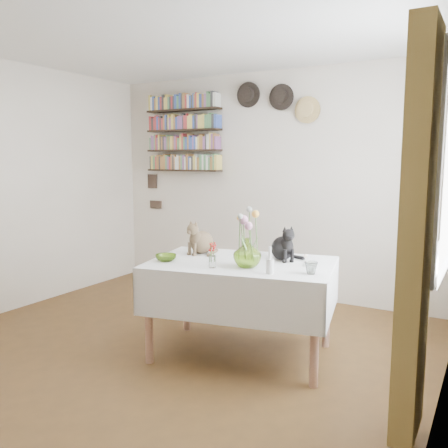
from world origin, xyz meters
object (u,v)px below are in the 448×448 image
Objects in this scene: tabby_cat at (202,236)px; black_cat at (283,242)px; dining_table at (242,285)px; bookshelf_unit at (184,134)px; flower_vase at (247,253)px.

black_cat is at bearing 20.72° from tabby_cat.
tabby_cat is (-0.45, 0.13, 0.33)m from dining_table.
tabby_cat is 1.02× the size of black_cat.
flower_vase is at bearing -44.73° from bookshelf_unit.
black_cat reaches higher than dining_table.
bookshelf_unit reaches higher than dining_table.
flower_vase is 2.69m from bookshelf_unit.
tabby_cat is at bearing -50.98° from bookshelf_unit.
flower_vase is (0.12, -0.14, 0.29)m from dining_table.
bookshelf_unit is at bearing 135.27° from flower_vase.
dining_table is 0.34m from flower_vase.
tabby_cat is 0.63m from flower_vase.
flower_vase is (0.57, -0.27, -0.04)m from tabby_cat.
flower_vase is at bearing -13.33° from tabby_cat.
dining_table is at bearing 131.03° from flower_vase.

